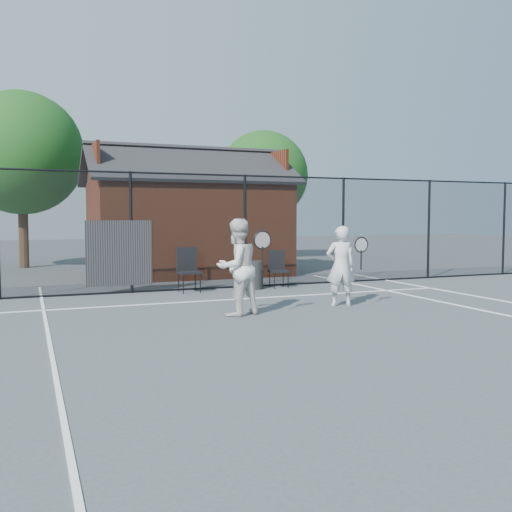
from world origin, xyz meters
name	(u,v)px	position (x,y,z in m)	size (l,w,h in m)	color
ground	(292,322)	(0.00, 0.00, 0.00)	(80.00, 80.00, 0.00)	#45494E
court_lines	(328,336)	(0.00, -1.32, 0.01)	(11.02, 18.00, 0.01)	white
fence	(198,234)	(-0.30, 5.00, 1.45)	(22.04, 3.00, 3.00)	black
clubhouse	(187,225)	(0.50, 9.00, 1.61)	(6.50, 4.36, 4.19)	#632D17
tree_left	(21,153)	(-4.50, 13.50, 4.19)	(4.48, 4.48, 6.44)	#362615
tree_right	(264,176)	(5.50, 14.50, 3.71)	(3.97, 3.97, 5.70)	#362615
player_front	(341,266)	(1.75, 1.27, 0.85)	(0.80, 0.64, 1.70)	silver
player_back	(237,267)	(-0.67, 1.03, 0.93)	(1.10, 0.97, 1.85)	silver
chair_left	(189,270)	(-0.64, 4.60, 0.55)	(0.53, 0.55, 1.10)	black
chair_right	(279,270)	(1.81, 4.60, 0.48)	(0.47, 0.48, 0.97)	black
waste_bin	(254,275)	(1.09, 4.60, 0.37)	(0.50, 0.50, 0.73)	black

